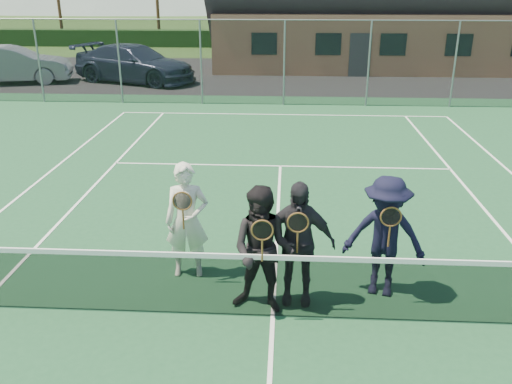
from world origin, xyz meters
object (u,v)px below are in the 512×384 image
car_c (135,64)px  player_d (385,237)px  player_a (187,221)px  player_c (297,243)px  tennis_net (273,284)px  car_b (13,65)px  player_b (263,251)px

car_c → player_d: 19.11m
player_a → car_c: bearing=107.6°
car_c → player_c: player_c is taller
car_c → tennis_net: size_ratio=0.48×
car_b → tennis_net: 21.09m
car_b → tennis_net: car_b is taller
player_b → player_c: (0.45, 0.26, 0.00)m
tennis_net → player_b: 0.45m
car_b → player_d: size_ratio=2.71×
car_b → player_b: (11.83, -17.17, 0.12)m
player_a → player_c: same height
tennis_net → player_c: player_c is taller
player_c → player_d: (1.24, 0.26, -0.00)m
player_c → player_d: 1.27m
car_b → player_a: player_a is taller
tennis_net → player_d: size_ratio=6.49×
tennis_net → car_b: bearing=124.6°
tennis_net → player_a: player_a is taller
tennis_net → player_b: size_ratio=6.49×
player_b → player_c: bearing=29.6°
player_a → player_b: size_ratio=1.00×
car_c → player_c: (6.99, -17.50, 0.10)m
car_c → player_b: (6.54, -17.76, 0.10)m
car_c → tennis_net: (6.69, -17.96, -0.28)m
player_a → tennis_net: bearing=-39.5°
player_c → player_d: bearing=11.7°
player_a → player_b: 1.49m
car_c → player_b: player_b is taller
car_b → tennis_net: size_ratio=0.42×
car_c → player_a: size_ratio=3.14×
car_b → player_a: size_ratio=2.71×
car_b → player_a: bearing=-160.9°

